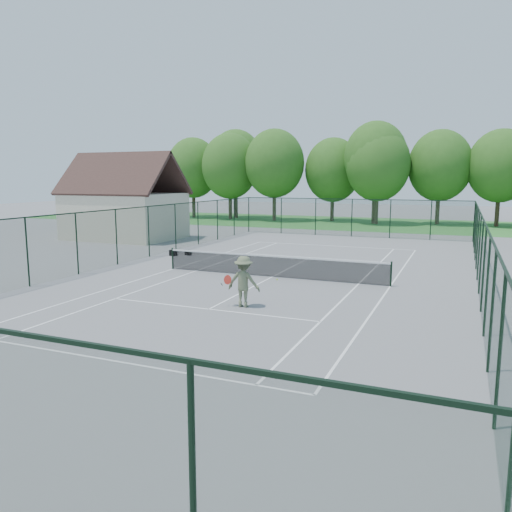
% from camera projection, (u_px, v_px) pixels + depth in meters
% --- Properties ---
extents(ground, '(140.00, 140.00, 0.00)m').
position_uv_depth(ground, '(272.00, 277.00, 23.72)').
color(ground, gray).
rests_on(ground, ground).
extents(grass_far, '(80.00, 16.00, 0.01)m').
position_uv_depth(grass_far, '(376.00, 224.00, 51.09)').
color(grass_far, '#398635').
rests_on(grass_far, ground).
extents(court_lines, '(11.05, 23.85, 0.01)m').
position_uv_depth(court_lines, '(272.00, 277.00, 23.72)').
color(court_lines, white).
rests_on(court_lines, ground).
extents(tennis_net, '(11.08, 0.08, 1.10)m').
position_uv_depth(tennis_net, '(272.00, 265.00, 23.63)').
color(tennis_net, black).
rests_on(tennis_net, ground).
extents(fence_enclosure, '(18.05, 36.05, 3.02)m').
position_uv_depth(fence_enclosure, '(272.00, 244.00, 23.48)').
color(fence_enclosure, '#1C3E27').
rests_on(fence_enclosure, ground).
extents(utility_building, '(8.60, 6.27, 6.63)m').
position_uv_depth(utility_building, '(124.00, 198.00, 38.43)').
color(utility_building, beige).
rests_on(utility_building, ground).
extents(tree_line_far, '(39.40, 6.40, 9.70)m').
position_uv_depth(tree_line_far, '(378.00, 165.00, 50.16)').
color(tree_line_far, '#453322').
rests_on(tree_line_far, ground).
extents(sports_bag_a, '(0.46, 0.29, 0.35)m').
position_uv_depth(sports_bag_a, '(173.00, 253.00, 30.16)').
color(sports_bag_a, black).
rests_on(sports_bag_a, ground).
extents(sports_bag_b, '(0.38, 0.24, 0.29)m').
position_uv_depth(sports_bag_b, '(188.00, 253.00, 30.37)').
color(sports_bag_b, black).
rests_on(sports_bag_b, ground).
extents(tennis_player, '(2.06, 0.85, 1.87)m').
position_uv_depth(tennis_player, '(244.00, 282.00, 18.11)').
color(tennis_player, '#606849').
rests_on(tennis_player, ground).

